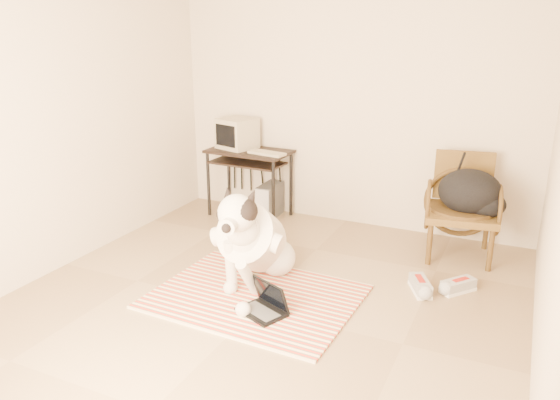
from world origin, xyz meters
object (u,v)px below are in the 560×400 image
Objects in this scene: laptop at (265,304)px; rattan_chair at (462,206)px; dog at (252,241)px; pc_tower at (270,201)px; crt_monitor at (237,133)px; computer_desk at (249,160)px; backpack at (473,194)px.

laptop is 0.45× the size of rattan_chair.
dog reaches higher than laptop.
pc_tower is (-0.61, 1.58, -0.19)m from dog.
crt_monitor is at bearing 123.94° from laptop.
laptop is (0.34, -0.45, -0.30)m from dog.
rattan_chair is at bearing -3.32° from computer_desk.
crt_monitor is 0.86m from pc_tower.
crt_monitor is 0.48× the size of rattan_chair.
rattan_chair is (1.53, 1.39, 0.11)m from dog.
rattan_chair is 0.19m from backpack.
dog is at bearing 127.27° from laptop.
computer_desk is 1.54× the size of backpack.
laptop is 0.93× the size of crt_monitor.
crt_monitor reaches higher than laptop.
backpack is (1.28, 1.77, 0.57)m from laptop.
crt_monitor is 0.76× the size of backpack.
dog reaches higher than backpack.
dog is 2.07m from rattan_chair.
laptop is 0.46× the size of computer_desk.
pc_tower is (0.41, 0.00, -0.76)m from crt_monitor.
pc_tower is at bearing 13.30° from computer_desk.
backpack reaches higher than computer_desk.
pc_tower reaches higher than laptop.
pc_tower is 2.29m from backpack.
computer_desk is at bearing -16.70° from crt_monitor.
crt_monitor is at bearing 174.35° from backpack.
computer_desk is 0.34m from crt_monitor.
dog is 3.01× the size of laptop.
backpack is at bearing -5.65° from crt_monitor.
rattan_chair reaches higher than pc_tower.
computer_desk is (-1.19, 1.98, 0.59)m from laptop.
computer_desk is at bearing 119.01° from dog.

